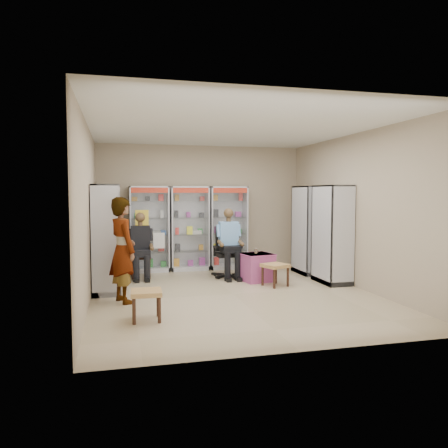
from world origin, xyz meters
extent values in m
plane|color=tan|center=(0.00, 0.00, 0.00)|extent=(6.00, 6.00, 0.00)
cube|color=tan|center=(0.00, 3.00, 1.50)|extent=(5.00, 0.02, 3.00)
cube|color=tan|center=(0.00, -3.00, 1.50)|extent=(5.00, 0.02, 3.00)
cube|color=tan|center=(-2.50, 0.00, 1.50)|extent=(0.02, 6.00, 3.00)
cube|color=tan|center=(2.50, 0.00, 1.50)|extent=(0.02, 6.00, 3.00)
cube|color=silver|center=(0.00, 0.00, 3.00)|extent=(5.00, 6.00, 0.02)
cube|color=#ACAFB3|center=(-1.30, 2.73, 1.00)|extent=(0.90, 0.50, 2.00)
cube|color=silver|center=(-0.35, 2.73, 1.00)|extent=(0.90, 0.50, 2.00)
cube|color=#AFB1B7|center=(0.60, 2.73, 1.00)|extent=(0.90, 0.50, 2.00)
cube|color=#ABAFB3|center=(2.23, 1.60, 1.00)|extent=(0.90, 0.50, 2.00)
cube|color=#B4B7BC|center=(2.23, 0.50, 1.00)|extent=(0.90, 0.50, 2.00)
cube|color=silver|center=(-2.23, 1.80, 1.00)|extent=(0.90, 0.50, 2.00)
cube|color=#A6A8AD|center=(-2.23, 0.70, 1.00)|extent=(0.90, 0.50, 2.00)
cube|color=black|center=(-1.55, 2.00, 0.47)|extent=(0.42, 0.42, 0.94)
cube|color=black|center=(0.31, 1.62, 0.56)|extent=(0.61, 0.61, 1.11)
cube|color=#AB448B|center=(0.79, 1.04, 0.29)|extent=(0.70, 0.69, 0.58)
cylinder|color=#582107|center=(0.79, 1.08, 0.63)|extent=(0.07, 0.07, 0.11)
cube|color=olive|center=(1.00, 0.48, 0.22)|extent=(0.57, 0.57, 0.44)
cube|color=#A58045|center=(-1.64, -1.29, 0.22)|extent=(0.46, 0.46, 0.44)
imported|color=gray|center=(-1.95, -0.12, 0.89)|extent=(0.64, 0.76, 1.77)
camera|label=1|loc=(-2.04, -7.58, 1.83)|focal=35.00mm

